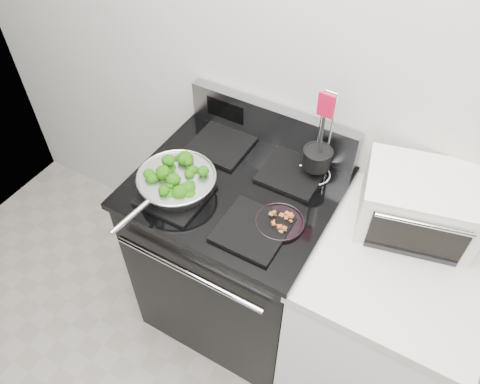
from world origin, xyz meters
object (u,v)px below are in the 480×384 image
Objects in this scene: bacon_plate at (280,220)px; toaster_oven at (419,204)px; gas_range at (237,252)px; skillet at (176,182)px; utensil_holder at (316,162)px.

toaster_oven reaches higher than bacon_plate.
toaster_oven is (0.66, 0.17, 0.55)m from gas_range.
gas_range is at bearing 45.66° from skillet.
bacon_plate is (0.42, 0.05, -0.03)m from skillet.
bacon_plate is 0.50m from toaster_oven.
gas_range is 0.87m from toaster_oven.
gas_range is at bearing 158.76° from bacon_plate.
skillet is 2.65× the size of bacon_plate.
gas_range is 6.15× the size of bacon_plate.
utensil_holder is at bearing 87.92° from bacon_plate.
gas_range is 0.54m from bacon_plate.
gas_range is 0.56m from skillet.
toaster_oven is (0.41, -0.03, 0.01)m from utensil_holder.
bacon_plate is 0.40× the size of toaster_oven.
utensil_holder reaches higher than toaster_oven.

